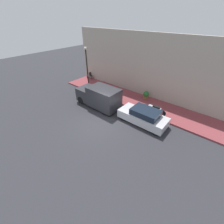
{
  "coord_description": "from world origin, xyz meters",
  "views": [
    {
      "loc": [
        -7.07,
        -7.2,
        7.72
      ],
      "look_at": [
        1.25,
        -0.34,
        0.6
      ],
      "focal_mm": 24.0,
      "sensor_mm": 36.0,
      "label": 1
    }
  ],
  "objects_px": {
    "scooter_silver": "(154,109)",
    "potted_plant": "(146,95)",
    "parked_car": "(143,116)",
    "cafe_chair": "(91,75)",
    "delivery_van": "(99,96)",
    "motorcycle_blue": "(114,94)",
    "streetlamp": "(87,65)"
  },
  "relations": [
    {
      "from": "potted_plant",
      "to": "cafe_chair",
      "type": "bearing_deg",
      "value": 87.52
    },
    {
      "from": "potted_plant",
      "to": "cafe_chair",
      "type": "relative_size",
      "value": 0.92
    },
    {
      "from": "streetlamp",
      "to": "potted_plant",
      "type": "relative_size",
      "value": 5.6
    },
    {
      "from": "streetlamp",
      "to": "cafe_chair",
      "type": "xyz_separation_m",
      "value": [
        2.49,
        2.27,
        -2.36
      ]
    },
    {
      "from": "delivery_van",
      "to": "scooter_silver",
      "type": "height_order",
      "value": "delivery_van"
    },
    {
      "from": "scooter_silver",
      "to": "cafe_chair",
      "type": "height_order",
      "value": "cafe_chair"
    },
    {
      "from": "streetlamp",
      "to": "motorcycle_blue",
      "type": "bearing_deg",
      "value": -87.37
    },
    {
      "from": "scooter_silver",
      "to": "motorcycle_blue",
      "type": "height_order",
      "value": "motorcycle_blue"
    },
    {
      "from": "streetlamp",
      "to": "cafe_chair",
      "type": "bearing_deg",
      "value": 42.31
    },
    {
      "from": "cafe_chair",
      "to": "delivery_van",
      "type": "bearing_deg",
      "value": -127.58
    },
    {
      "from": "parked_car",
      "to": "potted_plant",
      "type": "height_order",
      "value": "parked_car"
    },
    {
      "from": "scooter_silver",
      "to": "potted_plant",
      "type": "height_order",
      "value": "potted_plant"
    },
    {
      "from": "motorcycle_blue",
      "to": "streetlamp",
      "type": "relative_size",
      "value": 0.43
    },
    {
      "from": "scooter_silver",
      "to": "potted_plant",
      "type": "bearing_deg",
      "value": 44.26
    },
    {
      "from": "scooter_silver",
      "to": "streetlamp",
      "type": "height_order",
      "value": "streetlamp"
    },
    {
      "from": "scooter_silver",
      "to": "streetlamp",
      "type": "relative_size",
      "value": 0.45
    },
    {
      "from": "potted_plant",
      "to": "streetlamp",
      "type": "bearing_deg",
      "value": 108.27
    },
    {
      "from": "delivery_van",
      "to": "cafe_chair",
      "type": "bearing_deg",
      "value": 52.42
    },
    {
      "from": "scooter_silver",
      "to": "parked_car",
      "type": "bearing_deg",
      "value": 173.88
    },
    {
      "from": "parked_car",
      "to": "delivery_van",
      "type": "xyz_separation_m",
      "value": [
        -0.35,
        4.74,
        0.41
      ]
    },
    {
      "from": "streetlamp",
      "to": "delivery_van",
      "type": "bearing_deg",
      "value": -118.96
    },
    {
      "from": "delivery_van",
      "to": "streetlamp",
      "type": "xyz_separation_m",
      "value": [
        1.91,
        3.45,
        1.95
      ]
    },
    {
      "from": "motorcycle_blue",
      "to": "parked_car",
      "type": "bearing_deg",
      "value": -110.83
    },
    {
      "from": "motorcycle_blue",
      "to": "streetlamp",
      "type": "height_order",
      "value": "streetlamp"
    },
    {
      "from": "delivery_van",
      "to": "motorcycle_blue",
      "type": "xyz_separation_m",
      "value": [
        2.08,
        -0.19,
        -0.46
      ]
    },
    {
      "from": "parked_car",
      "to": "potted_plant",
      "type": "relative_size",
      "value": 4.77
    },
    {
      "from": "parked_car",
      "to": "scooter_silver",
      "type": "height_order",
      "value": "parked_car"
    },
    {
      "from": "delivery_van",
      "to": "potted_plant",
      "type": "bearing_deg",
      "value": -36.29
    },
    {
      "from": "delivery_van",
      "to": "scooter_silver",
      "type": "distance_m",
      "value": 5.33
    },
    {
      "from": "streetlamp",
      "to": "potted_plant",
      "type": "xyz_separation_m",
      "value": [
        2.12,
        -6.41,
        -2.44
      ]
    },
    {
      "from": "cafe_chair",
      "to": "parked_car",
      "type": "bearing_deg",
      "value": -111.2
    },
    {
      "from": "parked_car",
      "to": "streetlamp",
      "type": "bearing_deg",
      "value": 79.19
    }
  ]
}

